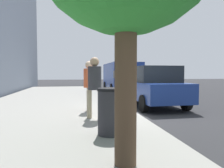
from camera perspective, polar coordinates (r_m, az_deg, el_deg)
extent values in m
plane|color=#2B2B2D|center=(7.92, 5.48, -7.88)|extent=(80.00, 80.00, 0.00)
cube|color=gray|center=(7.70, -16.81, -7.74)|extent=(28.00, 6.00, 0.15)
cylinder|color=gray|center=(7.81, 0.98, -2.64)|extent=(0.07, 0.07, 1.15)
cube|color=#383D42|center=(7.67, 1.12, 2.53)|extent=(0.16, 0.11, 0.26)
cube|color=#383D42|center=(7.87, 0.85, 2.54)|extent=(0.16, 0.11, 0.26)
cube|color=#268C33|center=(7.69, 1.56, 2.68)|extent=(0.10, 0.01, 0.10)
cube|color=#268C33|center=(7.88, 1.28, 2.69)|extent=(0.10, 0.01, 0.10)
cylinder|color=#726656|center=(7.84, -6.07, -3.83)|extent=(0.15, 0.15, 0.83)
cylinder|color=#726656|center=(7.46, -5.91, -4.17)|extent=(0.15, 0.15, 0.83)
cylinder|color=#D85933|center=(7.59, -6.02, 1.57)|extent=(0.38, 0.38, 0.66)
sphere|color=beige|center=(7.60, -6.04, 5.02)|extent=(0.26, 0.26, 0.26)
cylinder|color=tan|center=(6.47, -5.99, -5.17)|extent=(0.15, 0.15, 0.85)
cylinder|color=tan|center=(6.26, -3.07, -5.44)|extent=(0.15, 0.15, 0.85)
cylinder|color=#333338|center=(6.30, -4.58, 1.56)|extent=(0.39, 0.39, 0.67)
sphere|color=tan|center=(6.30, -4.60, 5.82)|extent=(0.27, 0.27, 0.27)
cube|color=navy|center=(9.91, 10.37, -1.58)|extent=(4.45, 1.96, 0.76)
cube|color=black|center=(9.70, 10.85, 2.57)|extent=(2.25, 1.75, 0.68)
cylinder|color=black|center=(11.03, 3.37, -3.06)|extent=(0.67, 0.24, 0.66)
cylinder|color=black|center=(11.60, 11.77, -2.82)|extent=(0.67, 0.24, 0.66)
cylinder|color=black|center=(8.32, 8.37, -5.07)|extent=(0.67, 0.24, 0.66)
cylinder|color=black|center=(9.05, 18.88, -4.55)|extent=(0.67, 0.24, 0.66)
cube|color=navy|center=(16.29, 2.37, 2.24)|extent=(5.20, 2.01, 1.80)
cylinder|color=black|center=(17.82, -1.75, -0.59)|extent=(0.76, 0.22, 0.76)
cylinder|color=black|center=(18.18, 4.20, -0.52)|extent=(0.76, 0.22, 0.76)
cylinder|color=black|center=(14.49, 0.06, -1.41)|extent=(0.76, 0.22, 0.76)
cylinder|color=black|center=(14.92, 7.27, -1.30)|extent=(0.76, 0.22, 0.76)
cylinder|color=brown|center=(3.12, 3.59, 0.72)|extent=(0.32, 0.32, 2.44)
cylinder|color=#2D2D33|center=(4.74, -0.36, -7.54)|extent=(0.56, 0.56, 0.95)
cylinder|color=black|center=(4.68, -0.36, -1.45)|extent=(0.59, 0.59, 0.06)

